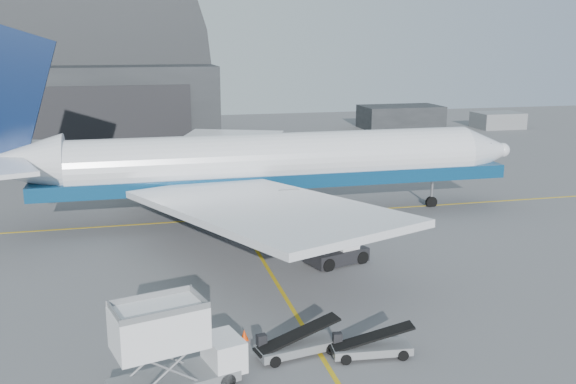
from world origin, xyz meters
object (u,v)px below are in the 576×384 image
object	(u,v)px
catering_truck	(171,348)
airliner	(256,164)
pushback_tug	(338,253)
belt_loader_a	(296,345)
belt_loader_b	(370,347)

from	to	relation	value
catering_truck	airliner	bearing A→B (deg)	56.33
pushback_tug	belt_loader_a	distance (m)	14.08
catering_truck	belt_loader_a	bearing A→B (deg)	2.36
airliner	belt_loader_b	bearing A→B (deg)	-88.54
belt_loader_b	catering_truck	bearing A→B (deg)	-169.10
airliner	catering_truck	world-z (taller)	airliner
airliner	catering_truck	distance (m)	29.02
airliner	catering_truck	xyz separation A→B (m)	(-9.12, -27.41, -2.77)
catering_truck	pushback_tug	xyz separation A→B (m)	(12.53, 14.59, -1.37)
airliner	belt_loader_b	distance (m)	26.82
catering_truck	pushback_tug	world-z (taller)	catering_truck
pushback_tug	belt_loader_a	bearing A→B (deg)	-134.61
pushback_tug	belt_loader_b	distance (m)	13.90
airliner	pushback_tug	size ratio (longest dim) A/B	10.57
catering_truck	belt_loader_b	size ratio (longest dim) A/B	1.49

